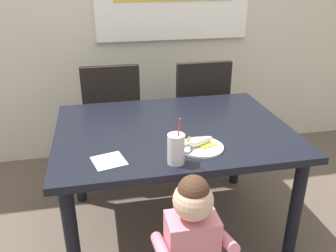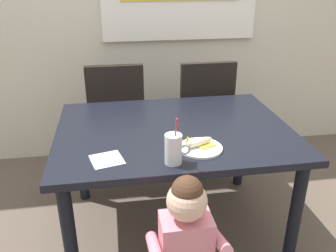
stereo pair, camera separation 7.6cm
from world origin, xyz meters
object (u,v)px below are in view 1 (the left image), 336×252
object	(u,v)px
paper_napkin	(109,161)
dining_table	(173,141)
milk_cup	(176,150)
snack_plate	(202,147)
dining_chair_right	(198,109)
toddler_standing	(192,239)
peeled_banana	(200,142)
dining_chair_left	(112,115)

from	to	relation	value
paper_napkin	dining_table	bearing A→B (deg)	39.60
milk_cup	snack_plate	bearing A→B (deg)	35.99
dining_chair_right	paper_napkin	bearing A→B (deg)	53.76
dining_table	dining_chair_right	bearing A→B (deg)	62.73
milk_cup	paper_napkin	world-z (taller)	milk_cup
dining_chair_right	milk_cup	size ratio (longest dim) A/B	3.86
milk_cup	dining_table	bearing A→B (deg)	79.49
toddler_standing	snack_plate	distance (m)	0.50
dining_chair_right	peeled_banana	world-z (taller)	dining_chair_right
dining_chair_right	snack_plate	size ratio (longest dim) A/B	4.17
milk_cup	peeled_banana	world-z (taller)	milk_cup
dining_chair_left	paper_napkin	world-z (taller)	dining_chair_left
snack_plate	dining_table	bearing A→B (deg)	107.12
dining_table	snack_plate	xyz separation A→B (m)	(0.09, -0.29, 0.10)
dining_chair_right	milk_cup	world-z (taller)	milk_cup
dining_chair_left	snack_plate	world-z (taller)	dining_chair_left
milk_cup	peeled_banana	xyz separation A→B (m)	(0.16, 0.13, -0.04)
dining_table	dining_chair_right	xyz separation A→B (m)	(0.37, 0.71, -0.10)
snack_plate	dining_chair_right	bearing A→B (deg)	74.40
dining_chair_left	milk_cup	size ratio (longest dim) A/B	3.86
dining_chair_left	paper_napkin	bearing A→B (deg)	86.39
dining_table	dining_chair_left	size ratio (longest dim) A/B	1.42
dining_table	milk_cup	distance (m)	0.44
toddler_standing	milk_cup	world-z (taller)	milk_cup
dining_chair_left	dining_chair_right	distance (m)	0.69
peeled_banana	snack_plate	bearing A→B (deg)	-75.00
dining_chair_left	snack_plate	xyz separation A→B (m)	(0.41, -1.03, 0.19)
toddler_standing	peeled_banana	world-z (taller)	toddler_standing
snack_plate	milk_cup	bearing A→B (deg)	-144.01
snack_plate	peeled_banana	world-z (taller)	peeled_banana
paper_napkin	milk_cup	bearing A→B (deg)	-14.04
dining_table	paper_napkin	distance (m)	0.52
milk_cup	paper_napkin	bearing A→B (deg)	165.96
dining_chair_left	dining_chair_right	size ratio (longest dim) A/B	1.00
dining_chair_right	toddler_standing	world-z (taller)	dining_chair_right
dining_chair_right	dining_chair_left	bearing A→B (deg)	-2.29
dining_table	peeled_banana	xyz separation A→B (m)	(0.08, -0.27, 0.12)
dining_table	paper_napkin	xyz separation A→B (m)	(-0.39, -0.33, 0.09)
dining_chair_left	peeled_banana	distance (m)	1.11
dining_chair_left	paper_napkin	distance (m)	1.08
dining_table	paper_napkin	world-z (taller)	paper_napkin
dining_chair_right	paper_napkin	world-z (taller)	dining_chair_right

